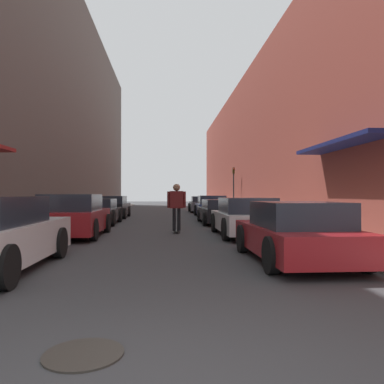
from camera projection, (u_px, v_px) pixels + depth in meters
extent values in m
plane|color=#38383A|center=(162.00, 219.00, 21.71)|extent=(107.47, 107.47, 0.00)
cube|color=#A3A099|center=(93.00, 214.00, 26.24)|extent=(1.80, 48.85, 0.12)
cube|color=#A3A099|center=(231.00, 213.00, 26.93)|extent=(1.80, 48.85, 0.12)
cube|color=#564C47|center=(51.00, 101.00, 26.09)|extent=(4.00, 48.85, 15.81)
cube|color=brown|center=(271.00, 145.00, 27.17)|extent=(4.00, 48.85, 10.02)
cube|color=#141947|center=(341.00, 144.00, 11.15)|extent=(1.00, 4.80, 0.12)
cylinder|color=black|center=(60.00, 243.00, 8.21)|extent=(0.18, 0.67, 0.67)
cylinder|color=black|center=(7.00, 267.00, 5.46)|extent=(0.18, 0.67, 0.67)
cube|color=maroon|center=(73.00, 221.00, 12.42)|extent=(1.94, 4.17, 0.69)
cube|color=#232833|center=(72.00, 202.00, 12.21)|extent=(1.68, 2.18, 0.53)
cylinder|color=black|center=(56.00, 223.00, 13.63)|extent=(0.18, 0.68, 0.68)
cylinder|color=black|center=(107.00, 223.00, 13.76)|extent=(0.18, 0.68, 0.68)
cylinder|color=black|center=(31.00, 230.00, 11.07)|extent=(0.18, 0.68, 0.68)
cylinder|color=black|center=(94.00, 230.00, 11.20)|extent=(0.18, 0.68, 0.68)
cube|color=#232326|center=(97.00, 214.00, 17.60)|extent=(1.82, 4.04, 0.55)
cube|color=#232833|center=(96.00, 204.00, 17.40)|extent=(1.61, 2.10, 0.45)
cylinder|color=black|center=(84.00, 215.00, 18.78)|extent=(0.18, 0.72, 0.72)
cylinder|color=black|center=(120.00, 215.00, 18.91)|extent=(0.18, 0.72, 0.72)
cylinder|color=black|center=(71.00, 218.00, 16.29)|extent=(0.18, 0.72, 0.72)
cylinder|color=black|center=(113.00, 218.00, 16.41)|extent=(0.18, 0.72, 0.72)
cube|color=black|center=(112.00, 209.00, 22.44)|extent=(1.80, 4.26, 0.68)
cube|color=#232833|center=(112.00, 200.00, 22.23)|extent=(1.56, 2.22, 0.45)
cylinder|color=black|center=(102.00, 211.00, 23.69)|extent=(0.18, 0.64, 0.64)
cylinder|color=black|center=(129.00, 211.00, 23.81)|extent=(0.18, 0.64, 0.64)
cylinder|color=black|center=(94.00, 214.00, 21.07)|extent=(0.18, 0.64, 0.64)
cylinder|color=black|center=(124.00, 213.00, 21.19)|extent=(0.18, 0.64, 0.64)
cube|color=maroon|center=(295.00, 239.00, 7.83)|extent=(1.77, 3.99, 0.55)
cube|color=#232833|center=(298.00, 214.00, 7.64)|extent=(1.56, 2.08, 0.51)
cylinder|color=black|center=(242.00, 239.00, 9.00)|extent=(0.18, 0.67, 0.67)
cylinder|color=black|center=(312.00, 238.00, 9.13)|extent=(0.18, 0.67, 0.67)
cylinder|color=black|center=(271.00, 255.00, 6.54)|extent=(0.18, 0.67, 0.67)
cylinder|color=black|center=(366.00, 254.00, 6.66)|extent=(0.18, 0.67, 0.67)
cube|color=silver|center=(245.00, 221.00, 12.66)|extent=(1.82, 4.19, 0.59)
cube|color=#232833|center=(247.00, 205.00, 12.46)|extent=(1.60, 2.18, 0.51)
cylinder|color=black|center=(214.00, 223.00, 13.89)|extent=(0.18, 0.70, 0.70)
cylinder|color=black|center=(261.00, 222.00, 14.02)|extent=(0.18, 0.70, 0.70)
cylinder|color=black|center=(225.00, 229.00, 11.30)|extent=(0.18, 0.70, 0.70)
cylinder|color=black|center=(283.00, 229.00, 11.43)|extent=(0.18, 0.70, 0.70)
cube|color=black|center=(221.00, 214.00, 18.06)|extent=(2.00, 4.53, 0.58)
cube|color=#232833|center=(222.00, 204.00, 17.84)|extent=(1.74, 2.37, 0.41)
cylinder|color=black|center=(199.00, 216.00, 19.39)|extent=(0.18, 0.60, 0.60)
cylinder|color=black|center=(236.00, 215.00, 19.52)|extent=(0.18, 0.60, 0.60)
cylinder|color=black|center=(205.00, 219.00, 16.60)|extent=(0.18, 0.60, 0.60)
cylinder|color=black|center=(247.00, 219.00, 16.74)|extent=(0.18, 0.60, 0.60)
cube|color=navy|center=(211.00, 209.00, 23.61)|extent=(1.92, 4.62, 0.62)
cube|color=#232833|center=(212.00, 200.00, 23.38)|extent=(1.64, 2.42, 0.52)
cylinder|color=black|center=(196.00, 210.00, 24.96)|extent=(0.18, 0.68, 0.68)
cylinder|color=black|center=(222.00, 210.00, 25.08)|extent=(0.18, 0.68, 0.68)
cylinder|color=black|center=(199.00, 212.00, 22.13)|extent=(0.18, 0.68, 0.68)
cylinder|color=black|center=(229.00, 212.00, 22.25)|extent=(0.18, 0.68, 0.68)
cube|color=#515459|center=(202.00, 206.00, 29.58)|extent=(1.95, 4.46, 0.65)
cube|color=#232833|center=(202.00, 199.00, 29.37)|extent=(1.68, 2.33, 0.42)
cylinder|color=black|center=(189.00, 207.00, 30.88)|extent=(0.18, 0.69, 0.69)
cylinder|color=black|center=(211.00, 207.00, 31.01)|extent=(0.18, 0.69, 0.69)
cylinder|color=black|center=(192.00, 208.00, 28.15)|extent=(0.18, 0.69, 0.69)
cylinder|color=black|center=(215.00, 208.00, 28.28)|extent=(0.18, 0.69, 0.69)
cube|color=black|center=(177.00, 231.00, 13.68)|extent=(0.20, 0.78, 0.02)
cylinder|color=beige|center=(174.00, 231.00, 13.92)|extent=(0.03, 0.06, 0.06)
cylinder|color=beige|center=(178.00, 231.00, 13.93)|extent=(0.03, 0.06, 0.06)
cylinder|color=beige|center=(175.00, 233.00, 13.42)|extent=(0.03, 0.06, 0.06)
cylinder|color=beige|center=(179.00, 233.00, 13.43)|extent=(0.03, 0.06, 0.06)
cylinder|color=black|center=(174.00, 219.00, 13.67)|extent=(0.12, 0.12, 0.82)
cylinder|color=black|center=(179.00, 219.00, 13.69)|extent=(0.12, 0.12, 0.82)
cube|color=maroon|center=(177.00, 200.00, 13.69)|extent=(0.49, 0.22, 0.63)
sphere|color=#8C664C|center=(177.00, 187.00, 13.69)|extent=(0.26, 0.26, 0.26)
cylinder|color=maroon|center=(169.00, 200.00, 13.66)|extent=(0.10, 0.10, 0.59)
cylinder|color=maroon|center=(185.00, 200.00, 13.71)|extent=(0.10, 0.10, 0.59)
cylinder|color=#332D28|center=(83.00, 354.00, 3.25)|extent=(0.70, 0.70, 0.02)
cylinder|color=#2D2D2D|center=(234.00, 190.00, 27.98)|extent=(0.10, 0.10, 3.29)
cube|color=#332D0F|center=(234.00, 171.00, 27.99)|extent=(0.16, 0.16, 0.45)
sphere|color=red|center=(234.00, 169.00, 27.90)|extent=(0.11, 0.11, 0.11)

